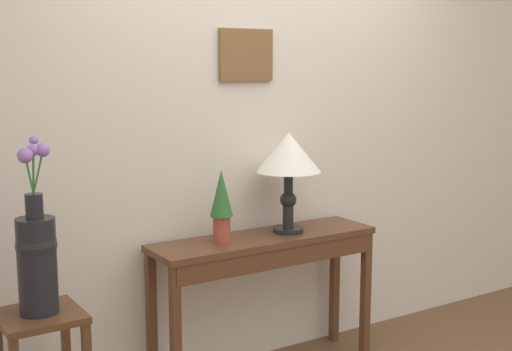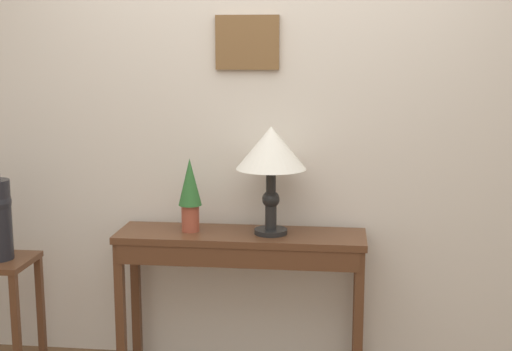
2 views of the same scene
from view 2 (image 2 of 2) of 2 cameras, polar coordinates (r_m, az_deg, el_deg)
name	(u,v)px [view 2 (image 2 of 2)]	position (r m, az deg, el deg)	size (l,w,h in m)	color
back_wall_with_art	(265,105)	(3.77, 0.71, 5.63)	(9.00, 0.13, 2.80)	beige
console_table	(240,257)	(3.64, -1.27, -6.52)	(1.27, 0.35, 0.77)	#56331E
table_lamp	(271,153)	(3.53, 1.22, 1.82)	(0.35, 0.35, 0.55)	black
potted_plant_on_console	(190,191)	(3.63, -5.31, -1.25)	(0.12, 0.12, 0.38)	#9E4733
pedestal_stand_left	(2,318)	(4.00, -19.67, -10.67)	(0.34, 0.34, 0.64)	#56331E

